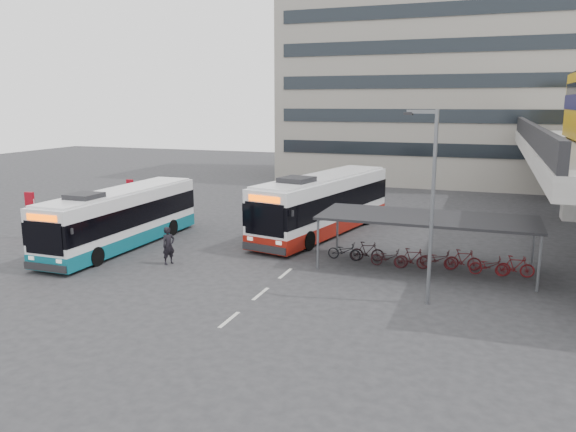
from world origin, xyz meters
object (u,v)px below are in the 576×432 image
(lamp_post, at_px, (430,196))
(bus_main, at_px, (323,205))
(pedestrian, at_px, (169,246))
(bus_teal, at_px, (122,218))

(lamp_post, bearing_deg, bus_main, 132.79)
(pedestrian, height_order, lamp_post, lamp_post)
(pedestrian, distance_m, lamp_post, 12.97)
(bus_main, relative_size, lamp_post, 1.72)
(lamp_post, bearing_deg, pedestrian, -178.30)
(bus_teal, relative_size, lamp_post, 1.52)
(bus_teal, height_order, lamp_post, lamp_post)
(bus_teal, bearing_deg, bus_main, 36.38)
(bus_teal, xyz_separation_m, pedestrian, (4.25, -2.16, -0.64))
(bus_teal, relative_size, pedestrian, 6.17)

